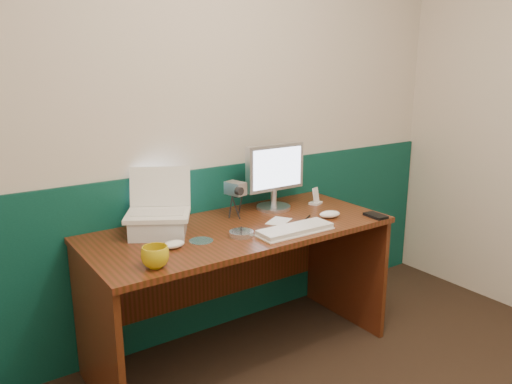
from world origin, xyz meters
TOP-DOWN VIEW (x-y plane):
  - back_wall at (0.00, 1.75)m, footprint 3.50×0.04m
  - wainscot at (0.00, 1.74)m, footprint 3.48×0.02m
  - desk at (-0.05, 1.38)m, footprint 1.60×0.70m
  - laptop_riser at (-0.45, 1.50)m, footprint 0.34×0.33m
  - laptop at (-0.45, 1.50)m, footprint 0.38×0.36m
  - monitor at (0.30, 1.55)m, footprint 0.37×0.11m
  - keyboard at (0.14, 1.15)m, footprint 0.40×0.14m
  - mouse_right at (0.45, 1.23)m, footprint 0.13×0.10m
  - mouse_left at (-0.47, 1.29)m, footprint 0.11×0.07m
  - mug at (-0.62, 1.13)m, footprint 0.14×0.14m
  - camcorder at (0.02, 1.53)m, footprint 0.13×0.17m
  - cd_spindle at (-0.12, 1.25)m, footprint 0.12×0.12m
  - cd_loose_a at (-0.31, 1.31)m, footprint 0.12×0.12m
  - pen at (0.31, 1.27)m, footprint 0.13×0.09m
  - papers at (0.17, 1.33)m, footprint 0.18×0.16m
  - dock at (0.57, 1.48)m, footprint 0.09×0.08m
  - music_player at (0.57, 1.48)m, footprint 0.06×0.04m
  - pda at (0.67, 1.10)m, footprint 0.08×0.13m

SIDE VIEW (x-z plane):
  - desk at x=-0.05m, z-range 0.00..0.75m
  - wainscot at x=0.00m, z-range 0.00..1.00m
  - cd_loose_a at x=-0.31m, z-range 0.75..0.75m
  - papers at x=0.17m, z-range 0.75..0.75m
  - pen at x=0.31m, z-range 0.75..0.76m
  - dock at x=0.57m, z-range 0.75..0.76m
  - pda at x=0.67m, z-range 0.75..0.76m
  - keyboard at x=0.14m, z-range 0.75..0.77m
  - cd_spindle at x=-0.12m, z-range 0.75..0.78m
  - mouse_left at x=-0.47m, z-range 0.75..0.79m
  - mouse_right at x=0.45m, z-range 0.75..0.79m
  - laptop_riser at x=-0.45m, z-range 0.75..0.84m
  - mug at x=-0.62m, z-range 0.75..0.84m
  - music_player at x=0.57m, z-range 0.76..0.85m
  - camcorder at x=0.02m, z-range 0.75..0.97m
  - monitor at x=0.30m, z-range 0.75..1.12m
  - laptop at x=-0.45m, z-range 0.84..1.10m
  - back_wall at x=0.00m, z-range 0.00..2.50m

